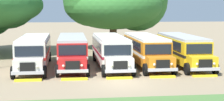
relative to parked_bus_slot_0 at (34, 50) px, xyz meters
name	(u,v)px	position (x,y,z in m)	size (l,w,h in m)	color
ground_plane	(122,83)	(7.06, -7.35, -1.58)	(220.00, 220.00, 0.00)	#937F60
parked_bus_slot_0	(34,50)	(0.00, 0.00, 0.00)	(2.93, 10.87, 2.82)	silver
parked_bus_slot_1	(72,49)	(3.47, 0.30, 0.00)	(2.74, 10.85, 2.82)	red
parked_bus_slot_2	(110,49)	(7.01, -0.09, 0.00)	(2.92, 10.87, 2.82)	silver
parked_bus_slot_3	(146,49)	(10.43, 0.06, 0.00)	(2.85, 10.86, 2.82)	orange
parked_bus_slot_4	(182,48)	(13.99, -0.11, 0.00)	(2.75, 10.85, 2.82)	yellow
curb_wheelstop_0	(28,80)	(0.19, -5.83, -1.51)	(2.00, 0.36, 0.15)	yellow
curb_wheelstop_1	(74,79)	(3.63, -5.83, -1.51)	(2.00, 0.36, 0.15)	yellow
curb_wheelstop_2	(119,78)	(7.06, -5.83, -1.51)	(2.00, 0.36, 0.15)	yellow
curb_wheelstop_3	(163,77)	(10.50, -5.83, -1.51)	(2.00, 0.36, 0.15)	yellow
curb_wheelstop_4	(205,76)	(13.93, -5.83, -1.51)	(2.00, 0.36, 0.15)	yellow
broad_shade_tree	(116,3)	(9.23, 13.33, 4.60)	(14.16, 12.63, 10.50)	brown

